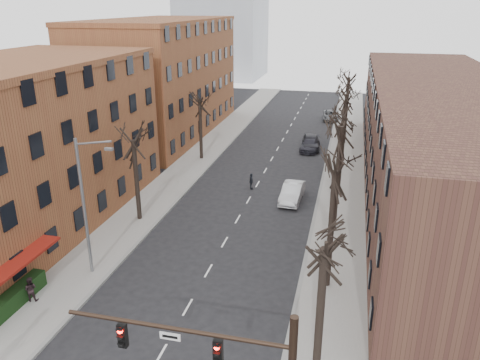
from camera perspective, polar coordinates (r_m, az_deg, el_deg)
The scene contains 21 objects.
sidewalk_left at distance 53.28m, azimuth -4.79°, elevation 2.97°, with size 4.00×90.00×0.15m, color gray.
sidewalk_right at distance 50.76m, azimuth 12.65°, elevation 1.61°, with size 4.00×90.00×0.15m, color gray.
building_left_near at distance 38.48m, azimuth -26.12°, elevation 3.08°, with size 12.00×26.00×12.00m, color brown.
building_left_far at distance 62.70m, azimuth -9.49°, elevation 11.97°, with size 12.00×28.00×14.00m, color brown.
building_right at distance 45.24m, azimuth 23.13°, elevation 4.62°, with size 12.00×50.00×10.00m, color #4F3125.
awning_left at distance 30.66m, azimuth -25.03°, elevation -13.58°, with size 1.20×7.00×0.15m, color maroon.
hedge at distance 29.76m, azimuth -26.56°, elevation -13.47°, with size 0.80×6.00×1.00m, color black.
tree_right_b at distance 29.94m, azimuth 10.50°, elevation -12.63°, with size 5.20×5.20×10.80m, color black, non-canonical shape.
tree_right_c at distance 36.90m, azimuth 11.31°, elevation -5.89°, with size 5.20×5.20×11.60m, color black, non-canonical shape.
tree_right_d at distance 44.22m, azimuth 11.85°, elevation -1.33°, with size 5.20×5.20×10.00m, color black, non-canonical shape.
tree_right_e at distance 51.74m, azimuth 12.23°, elevation 1.92°, with size 5.20×5.20×10.80m, color black, non-canonical shape.
tree_right_f at distance 59.38m, azimuth 12.52°, elevation 4.34°, with size 5.20×5.20×11.60m, color black, non-canonical shape.
tree_left_a at distance 38.50m, azimuth -12.10°, elevation -4.78°, with size 5.20×5.20×9.50m, color black, non-canonical shape.
tree_left_b at distance 52.28m, azimuth -4.71°, elevation 2.53°, with size 5.20×5.20×9.50m, color black, non-canonical shape.
streetlight at distance 29.87m, azimuth -18.29°, elevation -2.55°, with size 2.45×0.22×9.03m.
silver_sedan at distance 41.17m, azimuth 6.38°, elevation -1.52°, with size 1.64×4.72×1.55m, color #B4B8BB.
parked_car_near at distance 56.39m, azimuth 8.62°, elevation 4.64°, with size 2.02×5.01×1.71m, color black.
parked_car_mid at distance 55.75m, azimuth 8.54°, elevation 4.28°, with size 1.93×4.74×1.38m, color black.
parked_car_far at distance 71.24m, azimuth 11.02°, elevation 7.74°, with size 2.28×4.94×1.37m, color #4F5156.
pedestrian_b at distance 30.12m, azimuth -24.19°, elevation -12.03°, with size 0.74×0.57×1.51m, color black.
pedestrian_crossing at distance 43.48m, azimuth 1.38°, elevation -0.17°, with size 0.90×0.37×1.54m, color black.
Camera 1 is at (8.18, -13.10, 16.32)m, focal length 35.00 mm.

